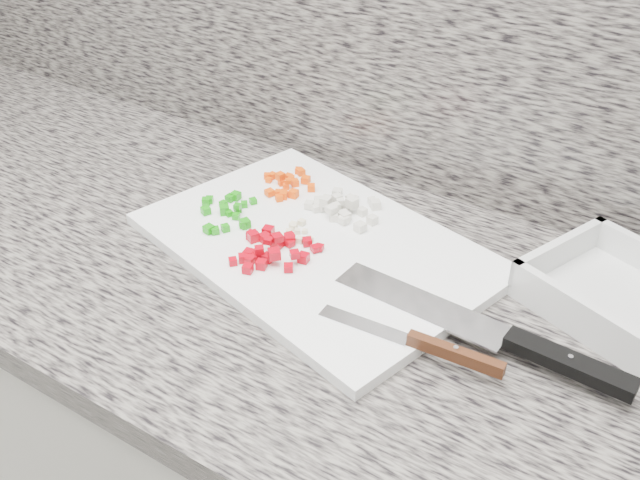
{
  "coord_description": "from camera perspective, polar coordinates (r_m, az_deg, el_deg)",
  "views": [
    {
      "loc": [
        0.42,
        0.8,
        1.48
      ],
      "look_at": [
        -0.01,
        1.47,
        0.94
      ],
      "focal_mm": 40.0,
      "sensor_mm": 36.0,
      "label": 1
    }
  ],
  "objects": [
    {
      "name": "countertop",
      "position": [
        0.97,
        -0.42,
        -3.87
      ],
      "size": [
        3.96,
        0.64,
        0.04
      ],
      "primitive_type": "cube",
      "color": "slate",
      "rests_on": "cabinet"
    },
    {
      "name": "cutting_board",
      "position": [
        1.01,
        -0.34,
        -0.45
      ],
      "size": [
        0.55,
        0.44,
        0.02
      ],
      "primitive_type": "cube",
      "rotation": [
        0.0,
        0.0,
        -0.26
      ],
      "color": "white",
      "rests_on": "countertop"
    },
    {
      "name": "carrot_pile",
      "position": [
        1.13,
        -2.6,
        4.53
      ],
      "size": [
        0.1,
        0.1,
        0.02
      ],
      "color": "#F24905",
      "rests_on": "cutting_board"
    },
    {
      "name": "onion_pile",
      "position": [
        1.06,
        1.78,
        2.62
      ],
      "size": [
        0.12,
        0.09,
        0.03
      ],
      "color": "silver",
      "rests_on": "cutting_board"
    },
    {
      "name": "green_pepper_pile",
      "position": [
        1.07,
        -7.42,
        2.31
      ],
      "size": [
        0.11,
        0.11,
        0.02
      ],
      "color": "#15900D",
      "rests_on": "cutting_board"
    },
    {
      "name": "red_pepper_pile",
      "position": [
        0.98,
        -3.89,
        -0.64
      ],
      "size": [
        0.11,
        0.11,
        0.02
      ],
      "color": "#AF0211",
      "rests_on": "cutting_board"
    },
    {
      "name": "garlic_pile",
      "position": [
        1.02,
        -1.8,
        0.71
      ],
      "size": [
        0.05,
        0.05,
        0.01
      ],
      "color": "beige",
      "rests_on": "cutting_board"
    },
    {
      "name": "chef_knife",
      "position": [
        0.86,
        15.27,
        -7.82
      ],
      "size": [
        0.38,
        0.07,
        0.02
      ],
      "rotation": [
        0.0,
        0.0,
        -0.06
      ],
      "color": "white",
      "rests_on": "cutting_board"
    },
    {
      "name": "paring_knife",
      "position": [
        0.83,
        8.87,
        -8.4
      ],
      "size": [
        0.23,
        0.03,
        0.02
      ],
      "rotation": [
        0.0,
        0.0,
        0.05
      ],
      "color": "white",
      "rests_on": "cutting_board"
    },
    {
      "name": "tray",
      "position": [
        0.97,
        23.97,
        -4.91
      ],
      "size": [
        0.3,
        0.26,
        0.05
      ],
      "rotation": [
        0.0,
        0.0,
        -0.37
      ],
      "color": "silver",
      "rests_on": "countertop"
    }
  ]
}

